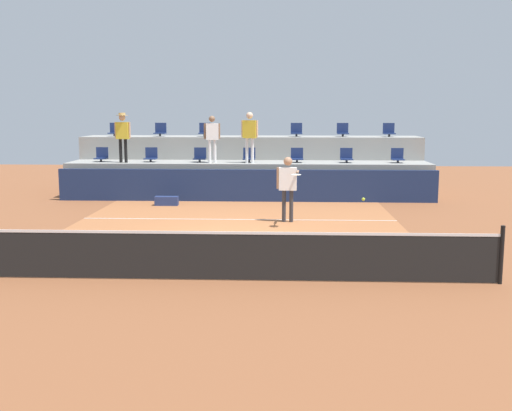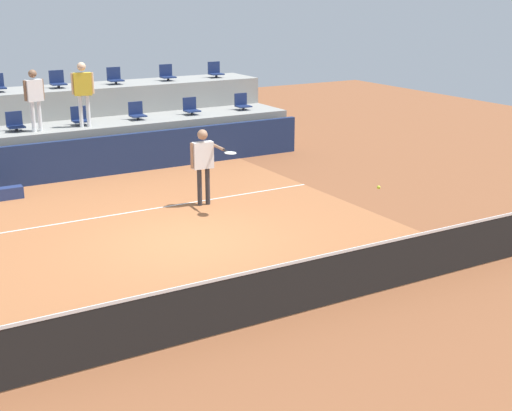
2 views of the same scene
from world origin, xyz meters
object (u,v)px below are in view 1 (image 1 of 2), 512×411
(stadium_chair_lower_mid_left, at_px, (200,156))
(stadium_chair_upper_mid_left, at_px, (205,131))
(stadium_chair_lower_far_left, at_px, (102,156))
(stadium_chair_upper_center, at_px, (250,131))
(stadium_chair_lower_far_right, at_px, (398,157))
(spectator_leaning_on_rail, at_px, (250,132))
(tennis_player, at_px, (288,182))
(equipment_bag, at_px, (167,201))
(stadium_chair_upper_far_left, at_px, (115,131))
(stadium_chair_lower_right, at_px, (346,157))
(stadium_chair_upper_far_right, at_px, (389,131))
(stadium_chair_lower_center, at_px, (249,156))
(stadium_chair_lower_mid_right, at_px, (297,156))
(stadium_chair_upper_right, at_px, (343,131))
(spectator_in_white, at_px, (212,135))
(stadium_chair_upper_mid_right, at_px, (296,131))
(stadium_chair_upper_left, at_px, (160,131))
(stadium_chair_lower_left, at_px, (151,156))
(tennis_ball, at_px, (363,199))
(spectator_with_hat, at_px, (123,132))

(stadium_chair_lower_mid_left, distance_m, stadium_chair_upper_mid_left, 1.99)
(stadium_chair_lower_far_left, relative_size, stadium_chair_upper_center, 1.00)
(stadium_chair_lower_far_right, relative_size, spectator_leaning_on_rail, 0.29)
(tennis_player, bearing_deg, stadium_chair_upper_center, 101.67)
(equipment_bag, bearing_deg, stadium_chair_upper_far_left, 124.14)
(stadium_chair_lower_right, xyz_separation_m, stadium_chair_upper_far_right, (1.78, 1.80, 0.85))
(stadium_chair_lower_far_left, distance_m, stadium_chair_lower_center, 5.39)
(stadium_chair_lower_mid_right, relative_size, stadium_chair_upper_far_right, 1.00)
(stadium_chair_lower_mid_left, relative_size, stadium_chair_upper_right, 1.00)
(stadium_chair_lower_mid_right, bearing_deg, spectator_in_white, -172.74)
(stadium_chair_upper_mid_right, bearing_deg, stadium_chair_upper_far_right, 0.00)
(spectator_in_white, xyz_separation_m, equipment_bag, (-1.31, -1.89, -2.10))
(stadium_chair_lower_center, xyz_separation_m, stadium_chair_upper_left, (-3.57, 1.80, 0.85))
(tennis_player, bearing_deg, stadium_chair_upper_far_right, 60.79)
(stadium_chair_lower_left, xyz_separation_m, spectator_in_white, (2.28, -0.38, 0.78))
(stadium_chair_lower_far_right, height_order, stadium_chair_upper_right, stadium_chair_upper_right)
(stadium_chair_lower_mid_left, xyz_separation_m, tennis_player, (3.15, -5.17, -0.33))
(tennis_player, distance_m, spectator_leaning_on_rail, 5.12)
(stadium_chair_lower_right, distance_m, tennis_ball, 9.68)
(stadium_chair_upper_far_right, height_order, tennis_ball, stadium_chair_upper_far_right)
(spectator_leaning_on_rail, relative_size, equipment_bag, 2.36)
(stadium_chair_lower_center, xyz_separation_m, equipment_bag, (-2.60, -2.27, -1.31))
(stadium_chair_lower_right, height_order, tennis_player, tennis_player)
(stadium_chair_lower_left, bearing_deg, stadium_chair_upper_mid_right, 18.76)
(stadium_chair_lower_left, distance_m, equipment_bag, 2.80)
(spectator_in_white, bearing_deg, stadium_chair_upper_far_right, 18.41)
(tennis_player, relative_size, tennis_ball, 26.88)
(stadium_chair_upper_far_left, distance_m, stadium_chair_upper_left, 1.79)
(stadium_chair_lower_far_left, relative_size, stadium_chair_upper_far_right, 1.00)
(equipment_bag, bearing_deg, stadium_chair_upper_center, 58.15)
(stadium_chair_lower_center, height_order, stadium_chair_lower_mid_right, same)
(stadium_chair_lower_right, relative_size, spectator_with_hat, 0.29)
(stadium_chair_lower_far_right, relative_size, stadium_chair_upper_mid_right, 1.00)
(stadium_chair_upper_mid_right, xyz_separation_m, spectator_with_hat, (-6.21, -2.18, 0.02))
(stadium_chair_lower_far_left, bearing_deg, stadium_chair_lower_right, 0.00)
(stadium_chair_upper_far_left, xyz_separation_m, spectator_with_hat, (0.87, -2.18, 0.02))
(tennis_ball, bearing_deg, spectator_with_hat, 128.44)
(stadium_chair_upper_far_left, relative_size, stadium_chair_upper_right, 1.00)
(stadium_chair_lower_right, relative_size, equipment_bag, 0.68)
(stadium_chair_upper_mid_right, xyz_separation_m, spectator_leaning_on_rail, (-1.69, -2.18, 0.03))
(stadium_chair_upper_mid_left, bearing_deg, stadium_chair_upper_far_left, 180.00)
(tennis_ball, relative_size, equipment_bag, 0.09)
(stadium_chair_lower_far_left, distance_m, stadium_chair_upper_mid_left, 4.08)
(stadium_chair_lower_center, xyz_separation_m, stadium_chair_lower_right, (3.49, 0.00, 0.00))
(stadium_chair_upper_mid_left, bearing_deg, stadium_chair_upper_far_right, 0.00)
(stadium_chair_lower_left, xyz_separation_m, stadium_chair_lower_far_right, (8.87, 0.00, 0.00))
(stadium_chair_lower_far_left, bearing_deg, stadium_chair_lower_mid_right, 0.00)
(stadium_chair_upper_mid_right, distance_m, stadium_chair_upper_right, 1.78)
(stadium_chair_lower_mid_left, height_order, stadium_chair_lower_far_right, same)
(stadium_chair_lower_far_right, height_order, spectator_in_white, spectator_in_white)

